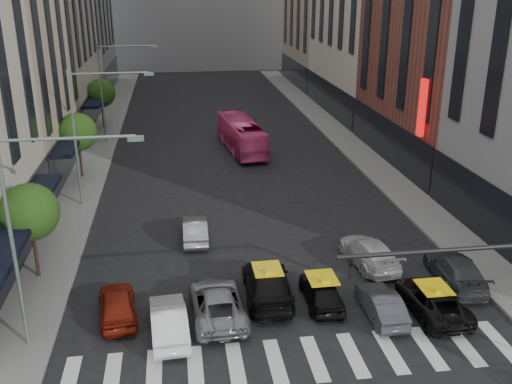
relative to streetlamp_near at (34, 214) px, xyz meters
name	(u,v)px	position (x,y,z in m)	size (l,w,h in m)	color
ground	(309,384)	(10.04, -4.00, -5.90)	(160.00, 160.00, 0.00)	black
sidewalk_left	(93,162)	(-1.46, 26.00, -5.83)	(3.00, 96.00, 0.15)	slate
sidewalk_right	(357,151)	(21.54, 26.00, -5.83)	(3.00, 96.00, 0.15)	slate
tree_near	(30,212)	(-1.76, 6.00, -2.25)	(2.88, 2.88, 4.95)	black
tree_mid	(78,132)	(-1.76, 22.00, -2.25)	(2.88, 2.88, 4.95)	black
tree_far	(101,93)	(-1.76, 38.00, -2.25)	(2.88, 2.88, 4.95)	black
streetlamp_near	(34,214)	(0.00, 0.00, 0.00)	(5.38, 0.25, 9.00)	gray
streetlamp_mid	(88,120)	(0.00, 16.00, 0.00)	(5.38, 0.25, 9.00)	gray
streetlamp_far	(111,80)	(0.00, 32.00, 0.00)	(5.38, 0.25, 9.00)	gray
liberty_sign	(422,108)	(22.64, 16.00, 0.10)	(0.30, 0.70, 4.00)	red
car_red	(117,304)	(2.55, 1.70, -5.22)	(1.62, 4.02, 1.37)	maroon
car_white_front	(169,320)	(4.84, 0.01, -5.20)	(1.50, 4.30, 1.42)	white
car_silver	(217,302)	(7.01, 1.17, -5.20)	(2.33, 5.06, 1.41)	gray
taxi_left	(267,284)	(9.50, 2.40, -5.14)	(2.15, 5.30, 1.54)	black
taxi_center	(321,291)	(11.93, 1.54, -5.23)	(1.58, 3.93, 1.34)	black
car_grey_mid	(381,304)	(14.33, 0.08, -5.27)	(1.34, 3.86, 1.27)	#3A3C41
taxi_right	(432,300)	(16.74, 0.04, -5.25)	(2.16, 4.69, 1.30)	black
car_grey_curb	(456,270)	(19.09, 2.50, -5.18)	(2.03, 5.00, 1.45)	#383B3F
car_row2_left	(195,230)	(6.39, 9.45, -5.24)	(1.41, 4.03, 1.33)	#ACABB1
car_row2_right	(369,252)	(15.44, 5.09, -5.20)	(1.98, 4.86, 1.41)	silver
bus	(241,135)	(11.31, 27.90, -4.46)	(2.42, 10.34, 2.88)	#F64892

